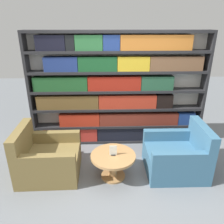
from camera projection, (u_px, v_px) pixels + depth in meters
name	position (u px, v px, depth m)	size (l,w,h in m)	color
ground_plane	(122.00, 180.00, 3.50)	(14.00, 14.00, 0.00)	slate
bookshelf	(117.00, 91.00, 4.28)	(3.41, 0.30, 2.22)	silver
armchair_left	(47.00, 159.00, 3.56)	(0.96, 0.86, 0.84)	olive
armchair_right	(178.00, 156.00, 3.63)	(0.95, 0.85, 0.84)	#386684
coffee_table	(113.00, 161.00, 3.47)	(0.71, 0.71, 0.42)	#AD7F4C
table_sign	(113.00, 151.00, 3.40)	(0.12, 0.06, 0.16)	black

